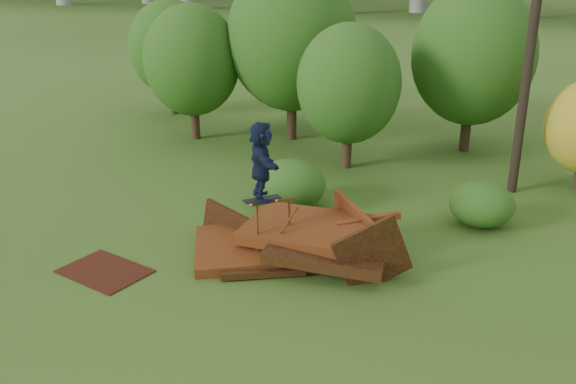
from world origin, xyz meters
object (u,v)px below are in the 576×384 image
(flat_plate, at_px, (105,271))
(utility_pole, at_px, (532,39))
(scrap_pile, at_px, (296,243))
(skater, at_px, (261,161))

(flat_plate, height_order, utility_pole, utility_pole)
(flat_plate, distance_m, utility_pole, 13.05)
(scrap_pile, xyz_separation_m, utility_pole, (4.61, 6.59, 4.18))
(scrap_pile, xyz_separation_m, skater, (-0.68, -0.43, 2.11))
(scrap_pile, xyz_separation_m, flat_plate, (-3.87, -2.22, -0.38))
(skater, relative_size, utility_pole, 0.20)
(skater, xyz_separation_m, flat_plate, (-3.19, -1.79, -2.49))
(skater, relative_size, flat_plate, 0.94)
(skater, bearing_deg, flat_plate, 87.30)
(scrap_pile, relative_size, flat_plate, 2.91)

